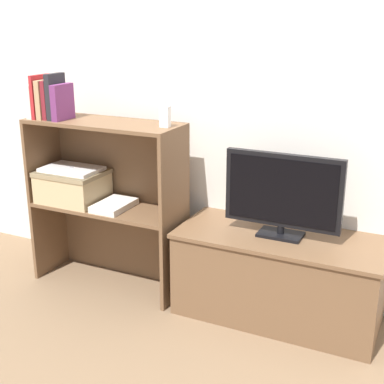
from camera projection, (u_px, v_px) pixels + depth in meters
name	position (u px, v px, depth m)	size (l,w,h in m)	color
ground_plane	(179.00, 315.00, 2.82)	(16.00, 16.00, 0.00)	brown
wall_back	(218.00, 76.00, 2.86)	(10.00, 0.05, 2.40)	silver
tv_stand	(278.00, 276.00, 2.75)	(1.04, 0.47, 0.45)	brown
tv	(283.00, 193.00, 2.61)	(0.59, 0.14, 0.42)	black
bookshelf_lower_tier	(115.00, 231.00, 3.14)	(0.88, 0.32, 0.48)	brown
bookshelf_upper_tier	(111.00, 151.00, 2.99)	(0.88, 0.32, 0.48)	brown
book_ivory	(37.00, 101.00, 2.96)	(0.04, 0.16, 0.18)	silver
book_crimson	(41.00, 96.00, 2.94)	(0.02, 0.16, 0.24)	#B22328
book_tan	(46.00, 99.00, 2.93)	(0.03, 0.15, 0.21)	tan
book_maroon	(51.00, 100.00, 2.92)	(0.03, 0.13, 0.21)	maroon
book_charcoal	(56.00, 97.00, 2.90)	(0.03, 0.14, 0.25)	#232328
book_plum	(63.00, 102.00, 2.89)	(0.04, 0.16, 0.19)	#6B2D66
baby_monitor	(165.00, 117.00, 2.70)	(0.05, 0.04, 0.14)	white
storage_basket_left	(73.00, 184.00, 3.07)	(0.37, 0.29, 0.18)	tan
laptop	(72.00, 169.00, 3.05)	(0.33, 0.22, 0.02)	white
magazine_stack	(114.00, 205.00, 2.98)	(0.17, 0.26, 0.04)	silver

